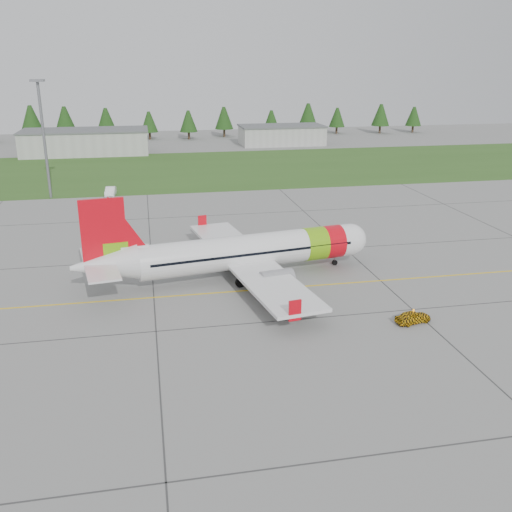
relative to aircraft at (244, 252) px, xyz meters
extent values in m
plane|color=gray|center=(4.77, -12.10, -2.98)|extent=(320.00, 320.00, 0.00)
cylinder|color=silver|center=(0.82, 0.13, 0.04)|extent=(25.59, 7.81, 3.80)
sphere|color=silver|center=(13.31, 2.16, 0.04)|extent=(3.80, 3.80, 3.80)
cone|color=silver|center=(-15.04, -2.44, 0.38)|extent=(7.33, 4.84, 3.80)
cube|color=black|center=(13.59, 2.21, 0.38)|extent=(1.94, 2.75, 0.55)
cylinder|color=#6CAE0D|center=(8.50, 1.38, 0.04)|extent=(3.12, 4.23, 3.88)
cylinder|color=red|center=(10.81, 1.76, 0.04)|extent=(2.74, 4.17, 3.88)
cube|color=silver|center=(0.34, 0.05, -1.03)|extent=(10.28, 31.60, 0.35)
cube|color=red|center=(-3.11, 15.17, -0.49)|extent=(1.18, 0.36, 1.95)
cube|color=red|center=(1.86, -15.38, -0.49)|extent=(1.18, 0.36, 1.95)
cylinder|color=gray|center=(0.92, 5.57, -1.56)|extent=(3.79, 2.58, 2.04)
cylinder|color=gray|center=(2.64, -5.00, -1.56)|extent=(3.79, 2.58, 2.04)
cube|color=red|center=(-14.84, -2.41, 3.64)|extent=(4.48, 1.06, 7.40)
cube|color=#6CAE0D|center=(-13.79, -2.24, 1.50)|extent=(2.56, 0.81, 2.34)
cube|color=silver|center=(-15.52, -2.52, 0.63)|extent=(4.87, 11.55, 0.21)
cylinder|color=slate|center=(11.38, 1.85, -2.29)|extent=(0.18, 0.18, 1.36)
cylinder|color=black|center=(11.38, 1.85, -2.64)|extent=(0.70, 0.38, 0.66)
cylinder|color=slate|center=(-1.06, 2.59, -2.05)|extent=(0.21, 0.21, 1.85)
cylinder|color=black|center=(-1.45, 2.53, -2.47)|extent=(1.07, 0.59, 1.01)
cylinder|color=slate|center=(-0.19, -2.79, -2.05)|extent=(0.21, 0.21, 1.85)
cylinder|color=black|center=(-0.57, -2.85, -2.47)|extent=(1.07, 0.59, 1.01)
imported|color=yellow|center=(13.41, -14.88, -1.24)|extent=(1.46, 1.62, 3.47)
imported|color=white|center=(-16.76, 45.54, -0.55)|extent=(1.78, 1.70, 4.84)
cube|color=#30561E|center=(4.77, 69.90, -2.96)|extent=(320.00, 50.00, 0.03)
cube|color=gold|center=(4.77, -4.10, -2.96)|extent=(120.00, 0.25, 0.02)
cube|color=#A8A8A3|center=(-25.23, 97.90, 0.02)|extent=(32.00, 14.00, 6.00)
cube|color=#A8A8A3|center=(29.77, 105.90, -0.38)|extent=(24.00, 12.00, 5.20)
cylinder|color=slate|center=(-27.23, 45.90, 7.02)|extent=(0.50, 0.50, 20.00)
camera|label=1|loc=(-10.29, -59.65, 20.19)|focal=40.00mm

